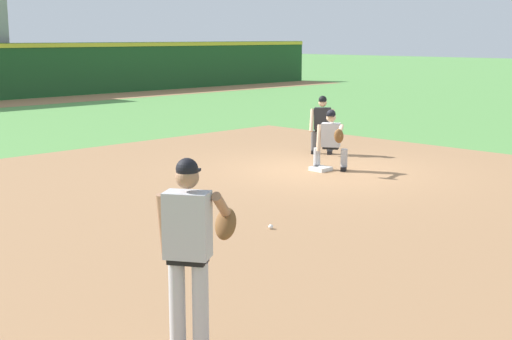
% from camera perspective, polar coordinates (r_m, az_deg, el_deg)
% --- Properties ---
extents(ground_plane, '(160.00, 160.00, 0.00)m').
position_cam_1_polar(ground_plane, '(15.69, 5.19, -0.06)').
color(ground_plane, '#518942').
extents(infield_dirt_patch, '(18.00, 18.00, 0.01)m').
position_cam_1_polar(infield_dirt_patch, '(11.12, 2.10, -4.48)').
color(infield_dirt_patch, '#936B47').
rests_on(infield_dirt_patch, ground).
extents(first_base_bag, '(0.38, 0.38, 0.09)m').
position_cam_1_polar(first_base_bag, '(15.68, 5.19, 0.10)').
color(first_base_bag, white).
rests_on(first_base_bag, ground).
extents(baseball, '(0.07, 0.07, 0.07)m').
position_cam_1_polar(baseball, '(10.93, 1.18, -4.56)').
color(baseball, white).
rests_on(baseball, ground).
extents(pitcher, '(0.84, 0.57, 1.86)m').
position_cam_1_polar(pitcher, '(6.44, -5.23, -6.06)').
color(pitcher, black).
rests_on(pitcher, ground).
extents(first_baseman, '(0.81, 1.03, 1.34)m').
position_cam_1_polar(first_baseman, '(15.63, 6.04, 2.60)').
color(first_baseman, black).
rests_on(first_baseman, ground).
extents(umpire, '(0.64, 0.68, 1.46)m').
position_cam_1_polar(umpire, '(17.85, 5.32, 3.81)').
color(umpire, black).
rests_on(umpire, ground).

